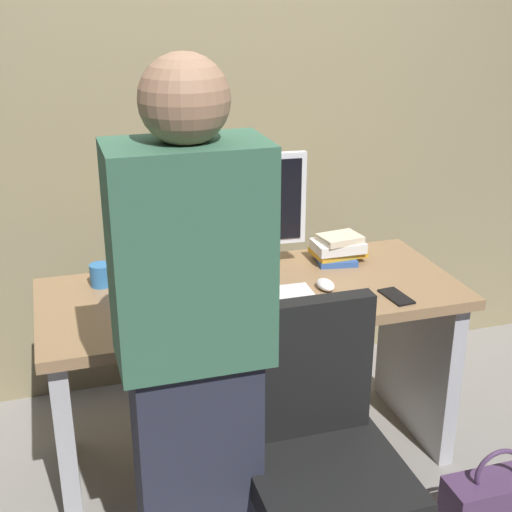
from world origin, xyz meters
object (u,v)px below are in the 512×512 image
Objects in this scene: desk at (252,341)px; person_at_desk at (194,359)px; mouse at (326,285)px; cell_phone at (396,297)px; cup_near_keyboard at (161,302)px; cup_by_monitor at (101,275)px; handbag at (493,509)px; office_chair at (321,476)px; keyboard at (254,298)px; book_stack at (338,248)px; monitor at (237,207)px.

person_at_desk is (-0.35, -0.63, 0.33)m from desk.
cell_phone is at bearing -34.03° from mouse.
cell_phone is at bearing -24.83° from desk.
cup_near_keyboard is at bearing -163.05° from desk.
cup_by_monitor is (-0.17, 0.83, -0.07)m from person_at_desk.
mouse is 0.26× the size of handbag.
cup_by_monitor is at bearing 159.53° from desk.
desk is at bearing 163.95° from mouse.
desk is 1.64× the size of office_chair.
person_at_desk is 11.38× the size of cell_phone.
office_chair is at bearing -59.64° from cup_by_monitor.
person_at_desk is 0.64m from keyboard.
cup_near_keyboard is at bearing 90.32° from person_at_desk.
person_at_desk is 7.82× the size of book_stack.
desk is at bearing 90.22° from office_chair.
office_chair reaches higher than desk.
monitor is 5.94× the size of cup_near_keyboard.
office_chair is at bearing -112.12° from mouse.
cell_phone is at bearing -7.64° from cup_near_keyboard.
book_stack reaches higher than cup_by_monitor.
cell_phone is (0.47, -0.42, -0.25)m from monitor.
cup_by_monitor is (-0.79, 0.27, 0.02)m from mouse.
monitor reaches higher than cell_phone.
cell_phone is 0.38× the size of handbag.
cup_by_monitor is at bearing 151.45° from keyboard.
desk is 1.01m from handbag.
keyboard reaches higher than handbag.
cup_near_keyboard is 1.31m from handbag.
cup_by_monitor reaches higher than mouse.
monitor reaches higher than office_chair.
handbag is at bearing -47.58° from desk.
desk is 16.92× the size of cup_near_keyboard.
mouse reaches higher than keyboard.
office_chair is 0.68m from keyboard.
book_stack reaches higher than cell_phone.
office_chair is 1.10m from cup_by_monitor.
person_at_desk is 0.83m from mouse.
cup_near_keyboard reaches higher than desk.
cup_near_keyboard is (-0.35, -0.11, 0.26)m from desk.
person_at_desk is 0.53m from cup_near_keyboard.
keyboard is 4.30× the size of mouse.
person_at_desk reaches higher than handbag.
person_at_desk reaches higher than cup_near_keyboard.
monitor is 6.50× the size of cup_by_monitor.
keyboard is 4.72× the size of cup_near_keyboard.
keyboard is (-0.03, 0.61, 0.31)m from office_chair.
person_at_desk is 0.85m from cup_by_monitor.
keyboard is at bearing 1.77° from cup_near_keyboard.
monitor is 0.68m from cell_phone.
office_chair is 1.07m from monitor.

